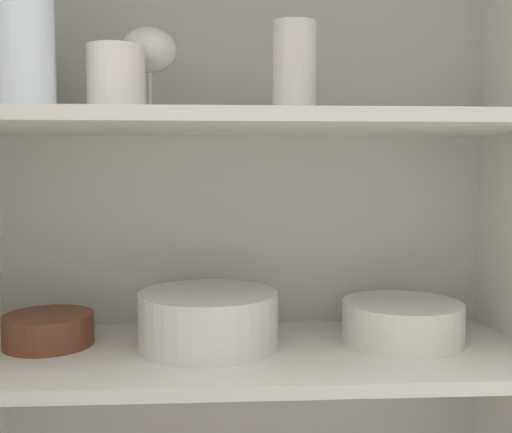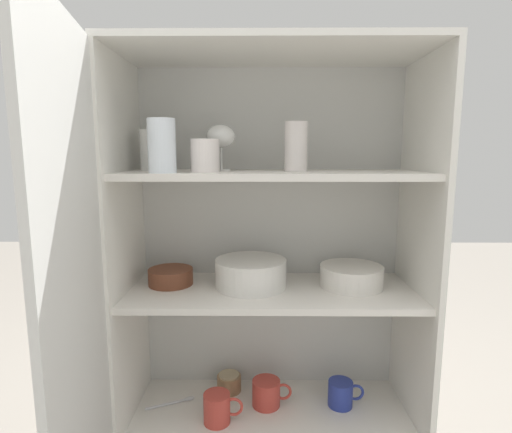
{
  "view_description": "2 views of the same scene",
  "coord_description": "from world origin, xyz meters",
  "views": [
    {
      "loc": [
        -0.04,
        -0.77,
        0.99
      ],
      "look_at": [
        0.01,
        0.21,
        0.92
      ],
      "focal_mm": 42.0,
      "sensor_mm": 36.0,
      "label": 1
    },
    {
      "loc": [
        -0.04,
        -1.04,
        1.13
      ],
      "look_at": [
        -0.05,
        0.2,
        0.93
      ],
      "focal_mm": 28.0,
      "sensor_mm": 36.0,
      "label": 2
    }
  ],
  "objects": [
    {
      "name": "cupboard_back_panel",
      "position": [
        0.0,
        0.35,
        0.71
      ],
      "size": [
        0.93,
        0.02,
        1.41
      ],
      "primitive_type": "cube",
      "color": "silver",
      "rests_on": "ground_plane"
    },
    {
      "name": "shelf_board_middle",
      "position": [
        0.0,
        0.17,
        0.7
      ],
      "size": [
        0.89,
        0.34,
        0.02
      ],
      "primitive_type": "cube",
      "color": "silver"
    },
    {
      "name": "shelf_board_upper",
      "position": [
        0.0,
        0.17,
        1.07
      ],
      "size": [
        0.89,
        0.34,
        0.02
      ],
      "primitive_type": "cube",
      "color": "silver"
    },
    {
      "name": "tumbler_glass_0",
      "position": [
        -0.19,
        0.11,
        1.12
      ],
      "size": [
        0.08,
        0.08,
        0.09
      ],
      "color": "silver",
      "rests_on": "shelf_board_upper"
    },
    {
      "name": "tumbler_glass_1",
      "position": [
        -0.3,
        0.06,
        1.15
      ],
      "size": [
        0.08,
        0.08,
        0.15
      ],
      "color": "white",
      "rests_on": "shelf_board_upper"
    },
    {
      "name": "tumbler_glass_2",
      "position": [
        0.07,
        0.18,
        1.15
      ],
      "size": [
        0.07,
        0.07,
        0.15
      ],
      "color": "silver",
      "rests_on": "shelf_board_upper"
    },
    {
      "name": "tumbler_glass_3",
      "position": [
        -0.37,
        0.22,
        1.14
      ],
      "size": [
        0.08,
        0.08,
        0.13
      ],
      "color": "white",
      "rests_on": "shelf_board_upper"
    },
    {
      "name": "wine_glass_0",
      "position": [
        -0.16,
        0.19,
        1.18
      ],
      "size": [
        0.09,
        0.09,
        0.14
      ],
      "color": "white",
      "rests_on": "shelf_board_upper"
    },
    {
      "name": "plate_stack_white",
      "position": [
        -0.07,
        0.19,
        0.75
      ],
      "size": [
        0.23,
        0.23,
        0.09
      ],
      "color": "silver",
      "rests_on": "shelf_board_middle"
    },
    {
      "name": "mixing_bowl_large",
      "position": [
        0.26,
        0.2,
        0.74
      ],
      "size": [
        0.2,
        0.2,
        0.07
      ],
      "color": "silver",
      "rests_on": "shelf_board_middle"
    },
    {
      "name": "serving_bowl_small",
      "position": [
        -0.33,
        0.21,
        0.74
      ],
      "size": [
        0.14,
        0.14,
        0.05
      ],
      "color": "brown",
      "rests_on": "shelf_board_middle"
    }
  ]
}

